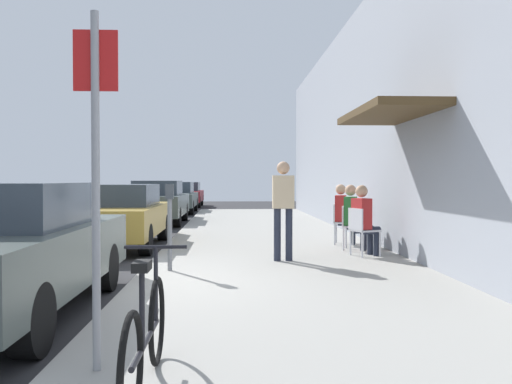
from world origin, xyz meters
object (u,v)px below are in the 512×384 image
cafe_chair_2 (341,221)px  parked_car_0 (5,248)px  parked_car_2 (158,202)px  parking_meter (170,220)px  parked_car_3 (176,197)px  cafe_chair_1 (350,224)px  bicycle_0 (146,337)px  cafe_chair_0 (361,228)px  pedestrian_standing (283,202)px  street_sign (96,161)px  seated_patron_0 (364,218)px  parked_car_1 (120,215)px  parked_car_4 (186,194)px  seated_patron_2 (343,212)px  seated_patron_1 (353,215)px

cafe_chair_2 → parked_car_0: bearing=-131.6°
parked_car_2 → parking_meter: parked_car_2 is taller
parked_car_3 → cafe_chair_1: bearing=-70.8°
parked_car_2 → bicycle_0: bearing=-82.7°
parking_meter → parked_car_0: bearing=-124.8°
parking_meter → cafe_chair_0: size_ratio=1.52×
bicycle_0 → pedestrian_standing: 5.82m
street_sign → seated_patron_0: street_sign is taller
parked_car_1 → parked_car_4: size_ratio=1.00×
street_sign → seated_patron_2: size_ratio=2.02×
parked_car_1 → street_sign: bearing=-79.6°
parked_car_1 → parked_car_0: bearing=-90.0°
parked_car_2 → seated_patron_2: parked_car_2 is taller
parked_car_0 → parked_car_3: parked_car_0 is taller
parking_meter → cafe_chair_2: bearing=44.5°
seated_patron_0 → cafe_chair_2: (-0.06, 1.81, -0.19)m
parked_car_3 → parked_car_2: bearing=-90.0°
bicycle_0 → pedestrian_standing: (1.46, 5.60, 0.64)m
bicycle_0 → parked_car_4: bearing=94.2°
parked_car_1 → cafe_chair_2: (4.85, -0.65, -0.10)m
parked_car_2 → seated_patron_2: bearing=-55.0°
street_sign → cafe_chair_0: street_sign is taller
cafe_chair_1 → parked_car_2: bearing=121.5°
parked_car_3 → cafe_chair_2: (4.85, -13.03, -0.10)m
seated_patron_1 → parking_meter: bearing=-145.9°
parked_car_2 → seated_patron_1: (4.91, -7.95, 0.06)m
parked_car_4 → parking_meter: 21.82m
parked_car_2 → street_sign: (1.50, -14.52, 0.88)m
seated_patron_2 → parked_car_1: bearing=172.3°
parked_car_1 → seated_patron_1: seated_patron_1 is taller
parked_car_2 → cafe_chair_1: bearing=-58.5°
parked_car_3 → cafe_chair_1: parked_car_3 is taller
parked_car_2 → parked_car_1: bearing=-90.0°
parked_car_2 → parked_car_4: 11.53m
seated_patron_0 → cafe_chair_2: 1.83m
cafe_chair_0 → seated_patron_2: seated_patron_2 is taller
pedestrian_standing → parked_car_4: bearing=99.2°
parked_car_2 → seated_patron_2: 8.56m
parked_car_4 → street_sign: bearing=-86.7°
parked_car_2 → cafe_chair_0: 10.08m
bicycle_0 → cafe_chair_2: bearing=69.8°
parked_car_3 → street_sign: bearing=-85.8°
parked_car_0 → cafe_chair_2: 7.31m
parked_car_1 → parking_meter: 4.19m
parked_car_3 → seated_patron_0: bearing=-71.7°
parked_car_0 → parked_car_1: parked_car_0 is taller
seated_patron_2 → parked_car_4: bearing=104.8°
seated_patron_1 → pedestrian_standing: 2.09m
cafe_chair_2 → seated_patron_2: (0.06, -0.02, 0.19)m
bicycle_0 → seated_patron_0: (2.99, 6.13, 0.34)m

